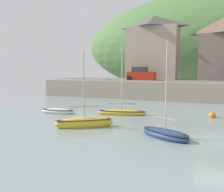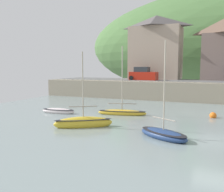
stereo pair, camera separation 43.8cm
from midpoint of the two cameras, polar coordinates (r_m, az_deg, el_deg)
The scene contains 9 objects.
quay_seawall at distance 33.77m, azimuth 21.96°, elevation 0.99°, with size 48.00×9.40×2.40m.
waterfront_building_left at distance 42.51m, azimuth 9.00°, elevation 10.81°, with size 8.21×5.58×10.15m.
waterfront_building_centre at distance 41.42m, azimuth 23.33°, elevation 9.81°, with size 6.89×4.65×9.14m.
sailboat_white_hull at distance 24.62m, azimuth -12.62°, elevation -3.35°, with size 3.43×1.22×0.62m.
rowboat_small_beached at distance 18.72m, azimuth -6.93°, elevation -5.97°, with size 4.09×3.09×5.69m.
dinghy_open_wooden at distance 16.26m, azimuth 11.11°, elevation -8.28°, with size 3.71×2.89×6.13m.
sailboat_blue_trim at distance 23.33m, azimuth 1.67°, elevation -3.61°, with size 4.58×1.83×6.36m.
parked_car_near_slipway at distance 38.24m, azimuth 6.20°, elevation 4.82°, with size 4.18×1.91×1.95m.
mooring_buoy at distance 23.75m, azimuth 21.13°, elevation -4.05°, with size 0.59×0.59×0.59m.
Camera 1 is at (-0.40, -16.21, 4.41)m, focal length 40.66 mm.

